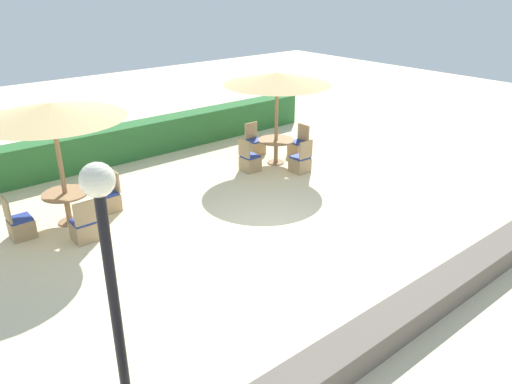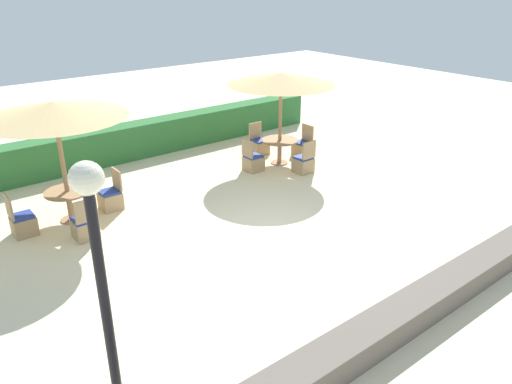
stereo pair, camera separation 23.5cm
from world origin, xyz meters
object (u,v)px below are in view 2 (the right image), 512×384
at_px(patio_chair_back_left_west, 23,223).
at_px(round_table_back_right, 280,145).
at_px(patio_chair_back_left_south, 85,227).
at_px(patio_chair_back_left_east, 111,198).
at_px(patio_chair_back_right_east, 302,148).
at_px(parasol_back_right, 281,79).
at_px(lamp_post, 97,247).
at_px(patio_chair_back_right_west, 253,162).
at_px(parasol_back_left, 54,110).
at_px(round_table_back_left, 68,198).
at_px(patio_chair_back_right_north, 259,145).
at_px(patio_chair_back_right_south, 304,163).

bearing_deg(patio_chair_back_left_west, round_table_back_right, 89.69).
bearing_deg(patio_chair_back_left_south, patio_chair_back_left_east, 45.61).
bearing_deg(round_table_back_right, patio_chair_back_right_east, 2.81).
height_order(parasol_back_right, patio_chair_back_left_west, parasol_back_right).
distance_m(lamp_post, patio_chair_back_left_south, 5.26).
xyz_separation_m(patio_chair_back_right_west, patio_chair_back_left_west, (-6.04, 0.05, 0.00)).
bearing_deg(parasol_back_right, round_table_back_right, 45.00).
distance_m(parasol_back_left, patio_chair_back_left_west, 2.45).
xyz_separation_m(patio_chair_back_right_west, patio_chair_back_left_south, (-5.08, -0.91, 0.00)).
relative_size(patio_chair_back_right_east, patio_chair_back_left_east, 1.00).
xyz_separation_m(round_table_back_left, patio_chair_back_left_east, (0.95, 0.02, -0.28)).
height_order(parasol_back_right, round_table_back_left, parasol_back_right).
height_order(patio_chair_back_right_north, patio_chair_back_left_west, same).
xyz_separation_m(round_table_back_right, patio_chair_back_right_west, (-0.98, -0.01, -0.29)).
distance_m(parasol_back_right, patio_chair_back_right_east, 2.36).
xyz_separation_m(parasol_back_right, patio_chair_back_left_east, (-5.05, 0.11, -2.16)).
bearing_deg(parasol_back_left, patio_chair_back_right_east, -0.35).
distance_m(patio_chair_back_right_north, patio_chair_back_right_east, 1.31).
height_order(patio_chair_back_right_north, patio_chair_back_right_east, same).
bearing_deg(patio_chair_back_left_south, round_table_back_left, 87.09).
distance_m(patio_chair_back_right_north, patio_chair_back_left_south, 6.41).
bearing_deg(patio_chair_back_right_south, parasol_back_right, 92.60).
relative_size(patio_chair_back_right_south, round_table_back_left, 0.95).
bearing_deg(parasol_back_right, lamp_post, -143.16).
bearing_deg(patio_chair_back_left_west, patio_chair_back_right_north, 97.80).
bearing_deg(patio_chair_back_left_south, patio_chair_back_right_south, -0.40).
relative_size(patio_chair_back_right_east, parasol_back_left, 0.31).
bearing_deg(round_table_back_left, parasol_back_left, -90.00).
bearing_deg(patio_chair_back_left_east, patio_chair_back_right_east, -90.56).
relative_size(patio_chair_back_right_east, patio_chair_back_right_south, 1.00).
relative_size(patio_chair_back_right_west, patio_chair_back_left_east, 1.00).
relative_size(parasol_back_right, patio_chair_back_right_south, 3.16).
relative_size(parasol_back_right, patio_chair_back_left_south, 3.16).
height_order(round_table_back_left, patio_chair_back_left_west, patio_chair_back_left_west).
bearing_deg(lamp_post, patio_chair_back_right_west, 40.75).
height_order(patio_chair_back_left_south, patio_chair_back_left_west, same).
relative_size(lamp_post, patio_chair_back_right_west, 3.57).
height_order(lamp_post, patio_chair_back_left_south, lamp_post).
bearing_deg(patio_chair_back_right_west, patio_chair_back_right_south, 46.91).
bearing_deg(patio_chair_back_left_west, patio_chair_back_left_south, 45.15).
relative_size(parasol_back_right, parasol_back_left, 0.99).
relative_size(patio_chair_back_right_east, patio_chair_back_left_south, 1.00).
height_order(lamp_post, patio_chair_back_left_west, lamp_post).
bearing_deg(round_table_back_left, lamp_post, -103.98).
height_order(patio_chair_back_right_north, patio_chair_back_left_south, same).
bearing_deg(round_table_back_left, patio_chair_back_left_south, -92.91).
bearing_deg(patio_chair_back_left_west, patio_chair_back_right_east, 90.06).
xyz_separation_m(parasol_back_left, round_table_back_left, (0.00, 0.00, -1.95)).
bearing_deg(patio_chair_back_right_west, parasol_back_right, 90.43).
xyz_separation_m(round_table_back_right, patio_chair_back_left_west, (-7.02, 0.04, -0.29)).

